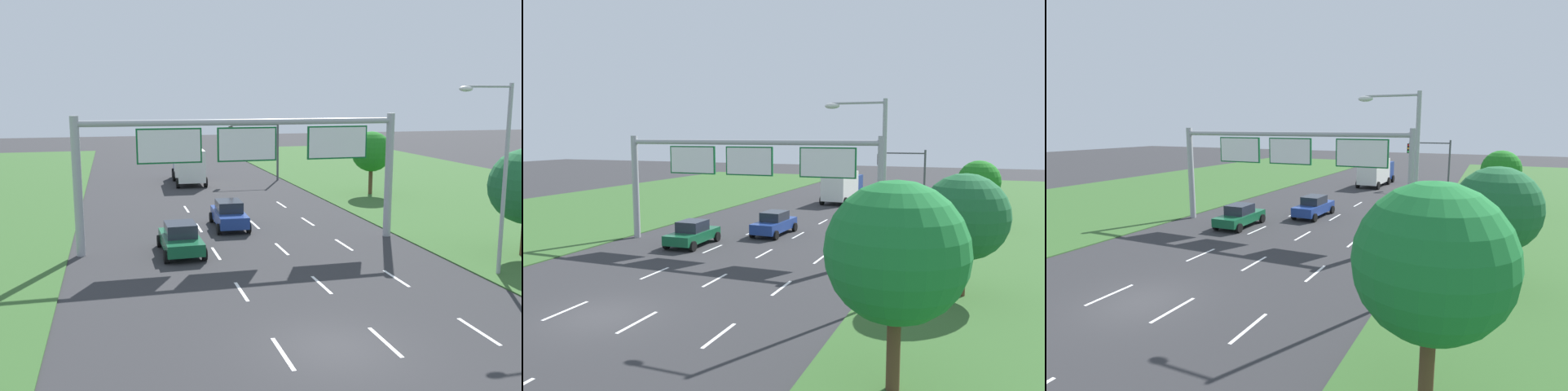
# 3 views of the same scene
# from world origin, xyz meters

# --- Properties ---
(ground_plane) EXTENTS (200.00, 200.00, 0.00)m
(ground_plane) POSITION_xyz_m (0.00, 0.00, 0.00)
(ground_plane) COLOR #2D2D30
(lane_dashes_inner_left) EXTENTS (0.14, 44.40, 0.01)m
(lane_dashes_inner_left) POSITION_xyz_m (-1.75, 3.00, 0.00)
(lane_dashes_inner_left) COLOR white
(lane_dashes_inner_left) RESTS_ON ground_plane
(lane_dashes_inner_right) EXTENTS (0.14, 44.40, 0.01)m
(lane_dashes_inner_right) POSITION_xyz_m (1.75, 3.00, 0.00)
(lane_dashes_inner_right) COLOR white
(lane_dashes_inner_right) RESTS_ON ground_plane
(lane_dashes_slip) EXTENTS (0.14, 44.40, 0.01)m
(lane_dashes_slip) POSITION_xyz_m (5.25, 3.00, 0.00)
(lane_dashes_slip) COLOR white
(lane_dashes_slip) RESTS_ON ground_plane
(car_near_red) EXTENTS (2.17, 4.30, 1.59)m
(car_near_red) POSITION_xyz_m (-3.48, 12.49, 0.77)
(car_near_red) COLOR #145633
(car_near_red) RESTS_ON ground_plane
(car_lead_silver) EXTENTS (2.13, 4.52, 1.65)m
(car_lead_silver) POSITION_xyz_m (0.07, 17.66, 0.81)
(car_lead_silver) COLOR navy
(car_lead_silver) RESTS_ON ground_plane
(box_truck) EXTENTS (2.89, 7.95, 3.21)m
(box_truck) POSITION_xyz_m (0.03, 36.63, 1.73)
(box_truck) COLOR navy
(box_truck) RESTS_ON ground_plane
(sign_gantry) EXTENTS (17.24, 0.44, 7.00)m
(sign_gantry) POSITION_xyz_m (0.20, 13.28, 4.95)
(sign_gantry) COLOR #9EA0A5
(sign_gantry) RESTS_ON ground_plane
(traffic_light_mast) EXTENTS (4.76, 0.49, 5.60)m
(traffic_light_mast) POSITION_xyz_m (6.49, 36.07, 3.87)
(traffic_light_mast) COLOR #47494F
(traffic_light_mast) RESTS_ON ground_plane
(street_lamp) EXTENTS (2.61, 0.32, 8.50)m
(street_lamp) POSITION_xyz_m (9.58, 5.36, 5.08)
(street_lamp) COLOR #9EA0A5
(street_lamp) RESTS_ON ground_plane
(roadside_tree_far) EXTENTS (3.22, 3.22, 5.12)m
(roadside_tree_far) POSITION_xyz_m (13.48, 26.44, 3.49)
(roadside_tree_far) COLOR #513823
(roadside_tree_far) RESTS_ON ground_plane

